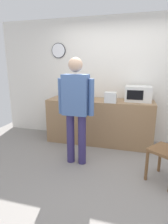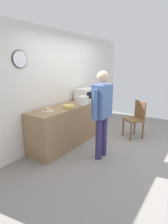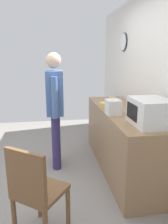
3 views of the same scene
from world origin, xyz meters
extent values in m
plane|color=gray|center=(0.00, 0.00, 0.00)|extent=(6.00, 6.00, 0.00)
cube|color=silver|center=(0.00, 1.60, 1.30)|extent=(5.40, 0.10, 2.60)
cylinder|color=white|center=(-1.30, 1.54, 1.93)|extent=(0.30, 0.03, 0.30)
cylinder|color=black|center=(-1.30, 1.54, 1.93)|extent=(0.32, 0.02, 0.32)
cube|color=#93704C|center=(-0.29, 1.22, 0.46)|extent=(2.17, 0.62, 0.92)
cube|color=silver|center=(0.46, 1.28, 1.07)|extent=(0.50, 0.38, 0.30)
cube|color=black|center=(0.40, 1.09, 1.07)|extent=(0.30, 0.01, 0.18)
cylinder|color=white|center=(-0.95, 1.25, 0.93)|extent=(0.22, 0.22, 0.01)
cube|color=#D7B877|center=(-0.95, 1.25, 0.96)|extent=(0.13, 0.13, 0.05)
cylinder|color=gold|center=(-0.52, 1.05, 0.95)|extent=(0.25, 0.25, 0.06)
cube|color=silver|center=(-0.04, 1.00, 1.02)|extent=(0.22, 0.18, 0.20)
cube|color=silver|center=(-0.16, 1.20, 0.92)|extent=(0.05, 0.17, 0.01)
cube|color=silver|center=(-1.23, 1.50, 0.92)|extent=(0.17, 0.02, 0.01)
cylinder|color=navy|center=(-0.39, 0.24, 0.42)|extent=(0.13, 0.13, 0.85)
cylinder|color=navy|center=(-0.59, 0.25, 0.42)|extent=(0.13, 0.13, 0.85)
cube|color=#47669E|center=(-0.49, 0.25, 1.16)|extent=(0.40, 0.25, 0.63)
cylinder|color=#47669E|center=(-0.24, 0.24, 1.13)|extent=(0.09, 0.09, 0.57)
cylinder|color=#47669E|center=(-0.74, 0.25, 1.13)|extent=(0.09, 0.09, 0.57)
sphere|color=#D1A889|center=(-0.49, 0.25, 1.62)|extent=(0.22, 0.22, 0.22)
cylinder|color=brown|center=(0.83, 0.32, 0.23)|extent=(0.04, 0.04, 0.45)
cylinder|color=brown|center=(0.63, 0.03, 0.23)|extent=(0.04, 0.04, 0.45)
cube|color=brown|center=(0.87, 0.07, 0.47)|extent=(0.56, 0.56, 0.04)
camera|label=1|loc=(0.38, -2.49, 1.61)|focal=29.64mm
camera|label=2|loc=(-3.50, -1.38, 1.85)|focal=29.20mm
camera|label=3|loc=(2.66, 0.19, 1.66)|focal=34.71mm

